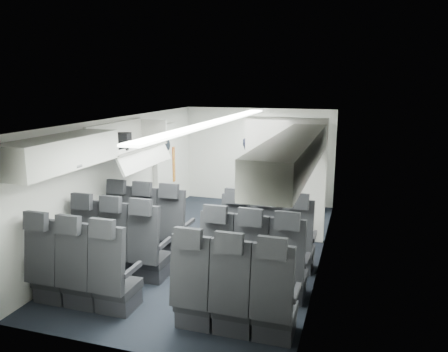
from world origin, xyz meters
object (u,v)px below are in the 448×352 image
Objects in this scene: galley_unit at (298,166)px; boarding_door at (165,169)px; carry_on_bag at (116,141)px; flight_attendant at (253,182)px; seat_row_mid at (183,257)px; seat_row_rear at (154,286)px; seat_row_front at (206,235)px.

galley_unit reaches higher than boarding_door.
boarding_door is at bearing -155.72° from galley_unit.
galley_unit is 4.56× the size of carry_on_bag.
seat_row_mid is at bearing 178.04° from flight_attendant.
seat_row_rear is at bearing 179.49° from flight_attendant.
seat_row_mid is at bearing -102.88° from galley_unit.
boarding_door is at bearing 87.39° from flight_attendant.
seat_row_rear is 2.62m from carry_on_bag.
galley_unit is (0.95, 5.05, 0.55)m from seat_row_rear.
carry_on_bag reaches higher than seat_row_rear.
flight_attendant is at bearing 34.27° from carry_on_bag.
seat_row_mid is 1.79× the size of boarding_door.
carry_on_bag is at bearing -125.10° from galley_unit.
seat_row_front is 1.93× the size of flight_attendant.
carry_on_bag is at bearing -84.32° from boarding_door.
boarding_door reaches higher than seat_row_mid.
seat_row_front is 1.94m from flight_attendant.
boarding_door is 4.47× the size of carry_on_bag.
seat_row_mid is 0.90m from seat_row_rear.
seat_row_mid is 8.00× the size of carry_on_bag.
boarding_door is at bearing 118.77° from seat_row_mid.
flight_attendant is at bearing 84.07° from seat_row_mid.
flight_attendant is (0.29, 1.86, 0.46)m from seat_row_front.
seat_row_rear is at bearing -90.00° from seat_row_front.
carry_on_bag reaches higher than flight_attendant.
flight_attendant is at bearing 85.52° from seat_row_rear.
seat_row_rear is 8.00× the size of carry_on_bag.
boarding_door is (-2.59, -1.17, 0.00)m from galley_unit.
seat_row_rear is 1.75× the size of galley_unit.
galley_unit is at bearing 24.28° from boarding_door.
seat_row_rear is 1.79× the size of boarding_door.
boarding_door is (-1.64, 2.09, 0.55)m from seat_row_front.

